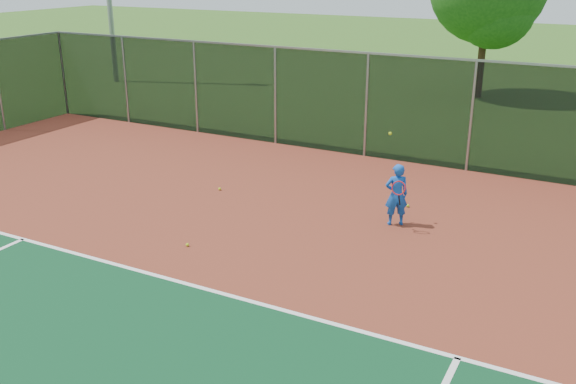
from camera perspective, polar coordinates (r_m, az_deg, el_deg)
name	(u,v)px	position (r m, az deg, el deg)	size (l,w,h in m)	color
court_apron	(304,357)	(9.65, 1.40, -14.44)	(30.00, 20.00, 0.02)	maroon
fence_back	(471,115)	(17.94, 16.00, 6.57)	(30.00, 0.06, 3.03)	black
tennis_player	(396,194)	(13.99, 9.62, -0.22)	(0.60, 0.69, 2.03)	blue
practice_ball_2	(408,206)	(15.26, 10.61, -1.20)	(0.07, 0.07, 0.07)	#AEC717
practice_ball_4	(187,245)	(13.13, -8.93, -4.65)	(0.07, 0.07, 0.07)	#AEC717
practice_ball_8	(220,189)	(16.19, -6.09, 0.27)	(0.07, 0.07, 0.07)	#AEC717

